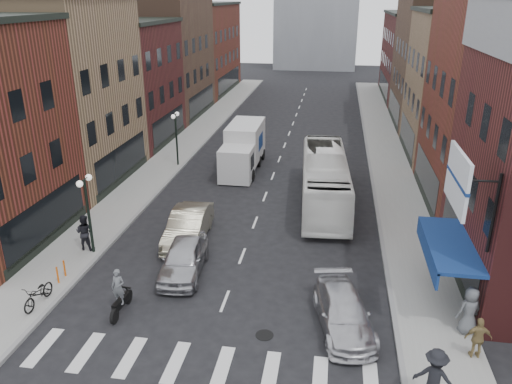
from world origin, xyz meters
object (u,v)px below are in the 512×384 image
motorcycle_rider (119,293)px  parked_bicycle (38,294)px  billboard_sign (460,182)px  streetlamp_near (87,201)px  streetlamp_far (176,129)px  sedan_left_far (188,226)px  ped_left_solo (85,232)px  bike_rack (61,272)px  sedan_left_near (184,258)px  curb_car (343,312)px  ped_right_a (435,377)px  ped_right_b (478,338)px  box_truck (243,149)px  transit_bus (325,179)px  ped_right_c (469,310)px

motorcycle_rider → parked_bicycle: 3.52m
billboard_sign → streetlamp_near: (-15.99, 3.50, -3.22)m
streetlamp_far → parked_bicycle: streetlamp_far is taller
billboard_sign → sedan_left_far: bearing=153.9°
parked_bicycle → ped_left_solo: bearing=97.1°
streetlamp_far → ped_left_solo: 13.92m
bike_rack → sedan_left_near: 5.49m
billboard_sign → ped_left_solo: billboard_sign is taller
curb_car → streetlamp_far: bearing=112.3°
ped_right_a → ped_right_b: 3.10m
streetlamp_far → ped_right_a: (15.10, -21.61, -1.78)m
bike_rack → ped_left_solo: 2.97m
box_truck → curb_car: box_truck is taller
streetlamp_far → ped_right_a: bearing=-55.1°
bike_rack → motorcycle_rider: (3.61, -1.82, 0.40)m
curb_car → sedan_left_far: bearing=130.1°
billboard_sign → ped_right_a: billboard_sign is taller
streetlamp_near → bike_rack: streetlamp_near is taller
transit_bus → parked_bicycle: size_ratio=5.92×
curb_car → ped_right_b: (4.66, -1.17, 0.27)m
sedan_left_near → ped_right_c: size_ratio=2.39×
sedan_left_far → parked_bicycle: (-4.40, -6.89, -0.19)m
ped_right_b → bike_rack: bearing=-12.3°
motorcycle_rider → sedan_left_far: motorcycle_rider is taller
box_truck → motorcycle_rider: box_truck is taller
parked_bicycle → ped_left_solo: 4.90m
transit_bus → ped_right_a: (3.93, -16.14, -0.44)m
curb_car → billboard_sign: bearing=-4.3°
streetlamp_near → box_truck: size_ratio=0.55×
box_truck → motorcycle_rider: 18.71m
bike_rack → ped_right_c: (17.20, -1.04, 0.56)m
motorcycle_rider → parked_bicycle: (-3.51, -0.14, -0.30)m
box_truck → ped_left_solo: (-5.50, -13.89, -0.54)m
bike_rack → box_truck: box_truck is taller
streetlamp_near → transit_bus: (11.17, 8.52, -1.34)m
box_truck → ped_left_solo: box_truck is taller
motorcycle_rider → ped_left_solo: bearing=134.5°
motorcycle_rider → parked_bicycle: bearing=-172.7°
streetlamp_near → transit_bus: bearing=37.3°
sedan_left_far → ped_left_solo: ped_left_solo is taller
streetlamp_far → ped_right_b: (17.00, -19.17, -1.96)m
sedan_left_near → parked_bicycle: bearing=-149.5°
curb_car → ped_left_solo: (-12.82, 4.21, 0.40)m
sedan_left_near → parked_bicycle: 6.29m
curb_car → streetlamp_near: bearing=149.9°
transit_bus → sedan_left_far: bearing=-141.2°
motorcycle_rider → ped_left_solo: size_ratio=1.10×
billboard_sign → ped_right_c: 5.13m
billboard_sign → ped_right_c: size_ratio=1.93×
streetlamp_near → ped_right_a: (15.10, -7.61, -1.78)m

